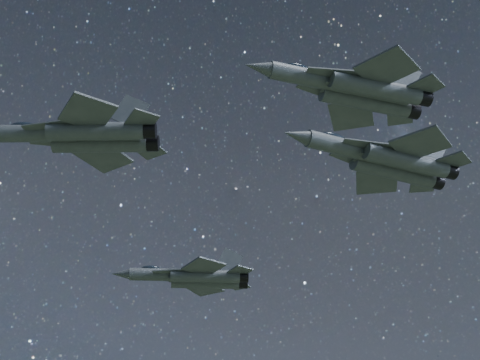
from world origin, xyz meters
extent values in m
cylinder|color=#384047|center=(-19.40, -3.98, 156.63)|extent=(7.94, 3.50, 1.64)
ellipsoid|color=#19222D|center=(-20.62, -3.67, 157.42)|extent=(2.70, 1.68, 0.81)
cube|color=#384047|center=(-14.10, -5.33, 156.58)|extent=(8.74, 3.65, 1.37)
cylinder|color=#384047|center=(-13.96, -6.45, 156.10)|extent=(8.96, 3.76, 1.64)
cylinder|color=#384047|center=(-13.44, -4.41, 156.10)|extent=(8.96, 3.76, 1.64)
cylinder|color=black|center=(-9.27, -7.64, 156.10)|extent=(1.70, 1.80, 1.51)
cylinder|color=black|center=(-8.75, -5.60, 156.10)|extent=(1.70, 1.80, 1.51)
cube|color=#384047|center=(-17.92, -5.82, 156.50)|extent=(5.43, 3.38, 0.13)
cube|color=#384047|center=(-17.22, -3.07, 156.50)|extent=(5.52, 1.46, 0.13)
cube|color=#384047|center=(-14.78, -8.84, 156.31)|extent=(5.18, 5.52, 0.21)
cube|color=#384047|center=(-13.02, -1.92, 156.31)|extent=(6.02, 6.01, 0.21)
cube|color=#384047|center=(-10.02, -8.86, 156.31)|extent=(3.04, 3.18, 0.16)
cube|color=#384047|center=(-8.83, -4.18, 156.31)|extent=(3.56, 3.57, 0.16)
cube|color=#384047|center=(-11.07, -7.45, 158.10)|extent=(3.51, 1.34, 3.74)
cube|color=#384047|center=(-10.42, -4.91, 158.10)|extent=(3.64, 0.77, 3.74)
cylinder|color=#384047|center=(-3.99, 24.20, 155.56)|extent=(8.10, 3.13, 1.67)
cone|color=#384047|center=(-9.04, 25.16, 155.56)|extent=(2.81, 1.95, 1.50)
ellipsoid|color=#19222D|center=(-5.25, 24.44, 156.36)|extent=(2.71, 1.58, 0.82)
cube|color=#384047|center=(1.48, 23.16, 155.50)|extent=(8.93, 3.22, 1.39)
cylinder|color=#384047|center=(1.70, 22.02, 155.02)|extent=(9.15, 3.33, 1.67)
cylinder|color=#384047|center=(2.10, 24.13, 155.02)|extent=(9.15, 3.33, 1.67)
cylinder|color=black|center=(6.54, 21.10, 155.02)|extent=(1.66, 1.78, 1.54)
cylinder|color=black|center=(6.94, 23.20, 155.02)|extent=(1.66, 1.78, 1.54)
cube|color=#384047|center=(-2.37, 22.42, 155.43)|extent=(5.61, 3.16, 0.13)
cube|color=#384047|center=(-1.82, 25.26, 155.43)|extent=(5.57, 1.20, 0.13)
cube|color=#384047|center=(1.01, 19.54, 155.24)|extent=(5.46, 5.76, 0.21)
cube|color=#384047|center=(2.37, 26.69, 155.24)|extent=(6.11, 6.14, 0.21)
cube|color=#384047|center=(5.86, 19.81, 155.24)|extent=(3.21, 3.34, 0.16)
cube|color=#384047|center=(6.78, 24.65, 155.24)|extent=(3.61, 3.64, 0.16)
cube|color=#384047|center=(4.70, 21.18, 157.06)|extent=(3.63, 1.16, 3.81)
cube|color=#384047|center=(5.20, 23.81, 157.06)|extent=(3.73, 0.66, 3.81)
cylinder|color=#384047|center=(3.05, -17.30, 156.83)|extent=(7.24, 1.99, 1.51)
cone|color=#384047|center=(-1.59, -17.61, 156.83)|extent=(2.41, 1.51, 1.35)
ellipsoid|color=#19222D|center=(1.89, -17.38, 157.56)|extent=(2.37, 1.17, 0.74)
cube|color=#384047|center=(8.06, -16.96, 156.78)|extent=(8.01, 1.98, 1.26)
cylinder|color=#384047|center=(8.51, -17.90, 156.35)|extent=(8.21, 2.05, 1.51)
cylinder|color=#384047|center=(8.38, -15.97, 156.35)|extent=(8.21, 2.05, 1.51)
cylinder|color=black|center=(12.95, -17.60, 156.35)|extent=(1.35, 1.47, 1.39)
cylinder|color=black|center=(12.82, -15.67, 156.35)|extent=(1.35, 1.47, 1.39)
cube|color=#384047|center=(4.87, -18.48, 156.72)|extent=(5.12, 1.68, 0.12)
cube|color=#384047|center=(4.69, -15.88, 156.72)|extent=(5.13, 2.32, 0.12)
cube|color=#384047|center=(8.48, -20.23, 156.54)|extent=(5.41, 5.52, 0.19)
cube|color=#384047|center=(8.03, -13.66, 156.54)|extent=(5.20, 5.40, 0.19)
cube|color=#384047|center=(12.65, -18.88, 156.54)|extent=(3.19, 3.25, 0.15)
cube|color=#384047|center=(12.35, -14.44, 156.54)|extent=(3.06, 3.15, 0.15)
cube|color=#384047|center=(11.33, -17.95, 158.19)|extent=(3.37, 0.49, 3.44)
cube|color=#384047|center=(11.17, -15.54, 158.19)|extent=(3.35, 0.65, 3.44)
cylinder|color=#384047|center=(10.53, -6.10, 158.30)|extent=(8.68, 3.18, 1.79)
cone|color=#384047|center=(5.10, -7.01, 158.30)|extent=(2.99, 2.04, 1.61)
ellipsoid|color=#19222D|center=(9.17, -6.33, 159.16)|extent=(2.90, 1.64, 0.88)
cube|color=#384047|center=(16.42, -5.11, 158.24)|extent=(9.57, 3.26, 1.49)
cylinder|color=#384047|center=(17.07, -6.16, 157.72)|extent=(9.81, 3.37, 1.79)
cylinder|color=#384047|center=(16.69, -3.90, 157.72)|extent=(9.81, 3.37, 1.79)
cylinder|color=black|center=(22.28, -5.29, 157.72)|extent=(1.75, 1.88, 1.65)
cylinder|color=black|center=(21.90, -3.02, 157.72)|extent=(1.75, 1.88, 1.65)
cube|color=#384047|center=(12.83, -7.28, 158.16)|extent=(6.00, 1.41, 0.14)
cube|color=#384047|center=(12.31, -4.23, 158.16)|extent=(6.04, 3.28, 0.14)
cube|color=#384047|center=(17.30, -8.92, 157.95)|extent=(6.54, 6.59, 0.23)
cube|color=#384047|center=(16.00, -1.22, 157.95)|extent=(5.92, 6.23, 0.23)
cube|color=#384047|center=(22.07, -6.83, 157.95)|extent=(3.87, 3.90, 0.17)
cube|color=#384047|center=(21.20, -1.62, 157.95)|extent=(3.48, 3.61, 0.17)
cube|color=#384047|center=(20.40, -5.89, 159.90)|extent=(4.00, 0.68, 4.09)
cube|color=#384047|center=(19.92, -3.06, 159.90)|extent=(3.91, 1.16, 4.09)
camera|label=1|loc=(-12.71, -58.00, 121.12)|focal=50.00mm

